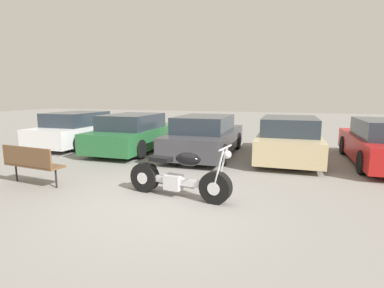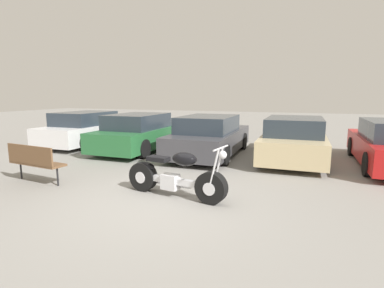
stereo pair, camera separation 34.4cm
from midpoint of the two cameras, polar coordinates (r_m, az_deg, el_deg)
The scene contains 7 objects.
ground_plane at distance 5.79m, azimuth -7.49°, elevation -10.99°, with size 60.00×60.00×0.00m, color gray.
motorcycle at distance 5.96m, azimuth -4.53°, elevation -6.22°, with size 2.20×0.77×1.08m.
parked_car_white at distance 12.85m, azimuth -21.21°, elevation 2.61°, with size 1.89×4.39×1.32m.
parked_car_green at distance 11.05m, azimuth -11.67°, elevation 2.04°, with size 1.89×4.39×1.32m.
parked_car_dark_grey at distance 9.99m, azimuth 1.60°, elevation 1.46°, with size 1.89×4.39×1.32m.
parked_car_champagne at distance 9.87m, azimuth 17.00°, elevation 0.95°, with size 1.89×4.39×1.32m.
park_bench at distance 7.60m, azimuth -29.50°, elevation -2.94°, with size 1.52×0.57×0.89m.
Camera 1 is at (2.17, -4.96, 2.02)m, focal length 28.00 mm.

